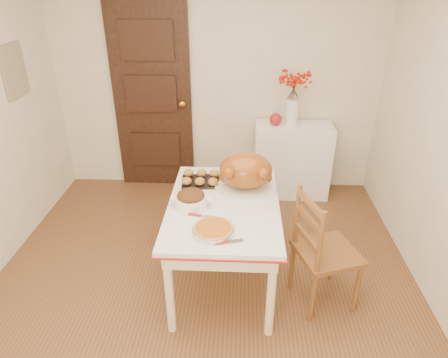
{
  "coord_description": "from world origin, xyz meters",
  "views": [
    {
      "loc": [
        0.28,
        -2.23,
        2.28
      ],
      "look_at": [
        0.16,
        0.35,
        0.92
      ],
      "focal_mm": 31.77,
      "sensor_mm": 36.0,
      "label": 1
    }
  ],
  "objects_px": {
    "sideboard": "(292,160)",
    "turkey_platter": "(246,173)",
    "chair_oak": "(327,250)",
    "kitchen_table": "(224,243)",
    "pumpkin_pie": "(213,229)"
  },
  "relations": [
    {
      "from": "sideboard",
      "to": "turkey_platter",
      "type": "relative_size",
      "value": 1.7
    },
    {
      "from": "sideboard",
      "to": "chair_oak",
      "type": "xyz_separation_m",
      "value": [
        0.08,
        -1.67,
        0.06
      ]
    },
    {
      "from": "turkey_platter",
      "to": "kitchen_table",
      "type": "bearing_deg",
      "value": -121.94
    },
    {
      "from": "chair_oak",
      "to": "kitchen_table",
      "type": "bearing_deg",
      "value": 58.34
    },
    {
      "from": "chair_oak",
      "to": "pumpkin_pie",
      "type": "relative_size",
      "value": 3.41
    },
    {
      "from": "kitchen_table",
      "to": "turkey_platter",
      "type": "distance_m",
      "value": 0.59
    },
    {
      "from": "kitchen_table",
      "to": "chair_oak",
      "type": "relative_size",
      "value": 1.3
    },
    {
      "from": "sideboard",
      "to": "chair_oak",
      "type": "relative_size",
      "value": 0.87
    },
    {
      "from": "turkey_platter",
      "to": "chair_oak",
      "type": "bearing_deg",
      "value": -28.84
    },
    {
      "from": "kitchen_table",
      "to": "pumpkin_pie",
      "type": "xyz_separation_m",
      "value": [
        -0.05,
        -0.37,
        0.4
      ]
    },
    {
      "from": "kitchen_table",
      "to": "chair_oak",
      "type": "distance_m",
      "value": 0.79
    },
    {
      "from": "chair_oak",
      "to": "turkey_platter",
      "type": "xyz_separation_m",
      "value": [
        -0.61,
        0.4,
        0.42
      ]
    },
    {
      "from": "sideboard",
      "to": "kitchen_table",
      "type": "bearing_deg",
      "value": -114.71
    },
    {
      "from": "kitchen_table",
      "to": "pumpkin_pie",
      "type": "relative_size",
      "value": 4.44
    },
    {
      "from": "chair_oak",
      "to": "turkey_platter",
      "type": "distance_m",
      "value": 0.84
    }
  ]
}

